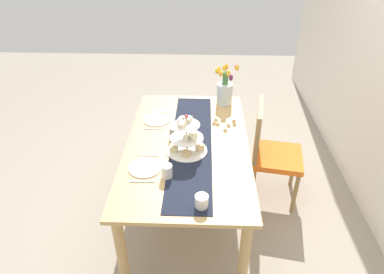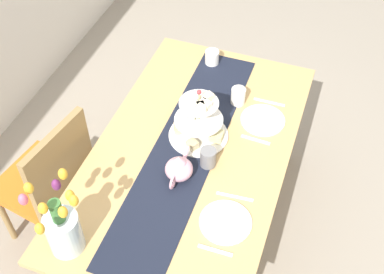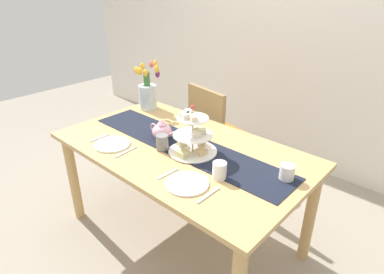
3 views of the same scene
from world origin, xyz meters
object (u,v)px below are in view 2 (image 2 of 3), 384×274
(teapot, at_px, (179,169))
(tulip_vase, at_px, (62,227))
(fork_left, at_px, (215,250))
(tiered_cake_stand, at_px, (199,122))
(knife_left, at_px, (235,197))
(knife_right, at_px, (269,102))
(chair_left, at_px, (50,180))
(dinner_plate_left, at_px, (226,222))
(dining_table, at_px, (192,163))
(dinner_plate_right, at_px, (263,120))
(mug_white_text, at_px, (238,96))
(cream_jug, at_px, (212,57))
(mug_grey, at_px, (208,158))
(fork_right, at_px, (256,140))

(teapot, height_order, tulip_vase, tulip_vase)
(tulip_vase, distance_m, fork_left, 0.63)
(tiered_cake_stand, bearing_deg, knife_left, -137.20)
(knife_right, bearing_deg, teapot, 156.30)
(chair_left, xyz_separation_m, dinner_plate_left, (-0.08, -0.97, 0.23))
(chair_left, height_order, tiered_cake_stand, tiered_cake_stand)
(teapot, bearing_deg, dining_table, 0.00)
(tiered_cake_stand, bearing_deg, dinner_plate_left, -148.05)
(dinner_plate_right, distance_m, mug_white_text, 0.19)
(cream_jug, xyz_separation_m, mug_grey, (-0.73, -0.22, 0.01))
(fork_left, height_order, mug_white_text, mug_white_text)
(dining_table, bearing_deg, teapot, 180.00)
(fork_right, distance_m, knife_right, 0.29)
(cream_jug, distance_m, dinner_plate_right, 0.53)
(dinner_plate_right, distance_m, knife_right, 0.15)
(teapot, distance_m, fork_left, 0.42)
(fork_left, bearing_deg, knife_left, 0.00)
(teapot, height_order, mug_white_text, teapot)
(fork_right, relative_size, mug_grey, 1.58)
(cream_jug, bearing_deg, dining_table, -170.26)
(fork_left, height_order, fork_right, same)
(cream_jug, distance_m, mug_white_text, 0.36)
(chair_left, distance_m, knife_left, 1.00)
(dinner_plate_left, xyz_separation_m, knife_left, (0.14, 0.00, -0.00))
(cream_jug, height_order, dinner_plate_right, cream_jug)
(dinner_plate_right, bearing_deg, tulip_vase, 149.20)
(fork_right, height_order, knife_right, same)
(knife_left, distance_m, dinner_plate_right, 0.51)
(fork_left, distance_m, knife_right, 0.95)
(fork_left, bearing_deg, chair_left, 76.70)
(cream_jug, distance_m, mug_grey, 0.76)
(teapot, xyz_separation_m, cream_jug, (0.85, 0.12, -0.02))
(dining_table, relative_size, fork_right, 10.83)
(dinner_plate_right, height_order, fork_right, dinner_plate_right)
(tiered_cake_stand, distance_m, fork_left, 0.66)
(chair_left, bearing_deg, mug_grey, -75.88)
(tulip_vase, height_order, fork_right, tulip_vase)
(fork_left, height_order, knife_left, same)
(tiered_cake_stand, distance_m, cream_jug, 0.59)
(teapot, xyz_separation_m, knife_left, (-0.02, -0.28, -0.06))
(dining_table, bearing_deg, fork_left, -150.40)
(dining_table, xyz_separation_m, cream_jug, (0.67, 0.12, 0.14))
(chair_left, xyz_separation_m, fork_left, (-0.23, -0.97, 0.23))
(dining_table, xyz_separation_m, dinner_plate_right, (0.31, -0.28, 0.10))
(dinner_plate_left, xyz_separation_m, fork_left, (-0.15, 0.00, -0.00))
(fork_right, bearing_deg, tulip_vase, 145.04)
(knife_left, bearing_deg, dining_table, 54.31)
(dining_table, xyz_separation_m, mug_white_text, (0.40, -0.12, 0.15))
(tulip_vase, height_order, dinner_plate_right, tulip_vase)
(chair_left, distance_m, fork_right, 1.08)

